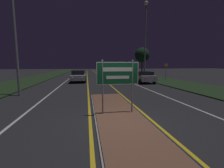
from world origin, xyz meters
name	(u,v)px	position (x,y,z in m)	size (l,w,h in m)	color
ground_plane	(121,120)	(0.00, 0.00, 0.00)	(160.00, 160.00, 0.00)	#232326
median_island	(118,114)	(0.00, 0.67, 0.04)	(2.10, 9.00, 0.10)	#999993
verge_left	(35,79)	(-9.50, 20.00, 0.04)	(5.00, 100.00, 0.08)	#1E3319
verge_right	(147,77)	(9.50, 20.00, 0.04)	(5.00, 100.00, 0.08)	#1E3319
centre_line_yellow_left	(87,76)	(-1.24, 25.00, 0.00)	(0.12, 70.00, 0.01)	gold
centre_line_yellow_right	(99,76)	(1.24, 25.00, 0.00)	(0.12, 70.00, 0.01)	gold
lane_line_white_left	(72,76)	(-4.20, 25.00, 0.00)	(0.12, 70.00, 0.01)	silver
lane_line_white_right	(114,76)	(4.20, 25.00, 0.00)	(0.12, 70.00, 0.01)	silver
edge_line_white_left	(57,76)	(-7.20, 25.00, 0.00)	(0.10, 70.00, 0.01)	silver
edge_line_white_right	(127,76)	(7.20, 25.00, 0.00)	(0.10, 70.00, 0.01)	silver
highway_sign	(118,76)	(0.00, 0.66, 1.77)	(1.85, 0.07, 2.37)	gray
streetlight_left_near	(12,1)	(-6.20, 6.03, 6.55)	(0.48, 0.48, 10.89)	gray
streetlight_right_near	(145,32)	(6.21, 13.15, 6.37)	(0.51, 0.51, 10.19)	gray
car_receding_0	(144,77)	(5.78, 12.31, 0.75)	(1.98, 4.27, 1.42)	#B7B7BC
car_receding_1	(105,72)	(2.38, 24.06, 0.78)	(1.85, 4.30, 1.48)	navy
car_approaching_0	(78,76)	(-2.43, 14.74, 0.79)	(1.98, 4.67, 1.48)	#B7B7BC
warning_sign	(166,70)	(10.17, 14.70, 1.55)	(0.60, 0.06, 2.44)	gray
roadside_palm_right	(142,55)	(8.65, 20.47, 4.01)	(2.64, 2.64, 5.28)	#4C3823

